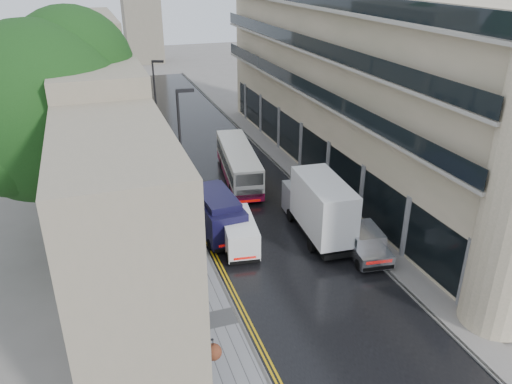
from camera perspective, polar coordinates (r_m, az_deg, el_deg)
road at (r=40.16m, az=-2.93°, el=1.55°), size 9.00×85.00×0.02m
left_sidewalk at (r=39.09m, az=-11.19°, el=0.49°), size 2.70×85.00×0.12m
right_sidewalk at (r=41.82m, az=4.19°, el=2.56°), size 1.80×85.00×0.12m
old_shop_row at (r=39.28m, az=-17.72°, el=9.12°), size 4.50×56.00×12.00m
modern_block at (r=40.61m, az=11.86°, el=11.71°), size 8.00×40.00×14.00m
tree_near at (r=29.50m, az=-22.90°, el=5.26°), size 10.56×10.56×13.89m
tree_far at (r=42.19m, az=-21.72°, el=9.89°), size 9.24×9.24×12.46m
cream_bus at (r=36.83m, az=-2.89°, el=1.58°), size 3.51×9.90×2.64m
white_lorry at (r=29.41m, az=6.46°, el=-3.37°), size 2.87×7.83×4.03m
silver_hatchback at (r=28.73m, az=11.76°, el=-7.24°), size 2.52×4.65×1.66m
white_van at (r=28.75m, az=-3.19°, el=-6.33°), size 2.42×4.54×1.96m
navy_van at (r=29.80m, az=-5.30°, el=-4.17°), size 2.58×5.77×2.88m
pedestrian at (r=30.97m, az=-10.31°, el=-4.03°), size 0.75×0.51×2.00m
lamp_post_near at (r=30.40m, az=-8.48°, el=3.02°), size 1.05×0.34×9.17m
lamp_post_far at (r=42.82m, az=-11.29°, el=8.84°), size 0.97×0.57×8.58m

